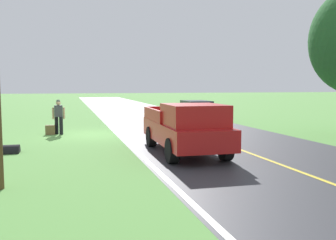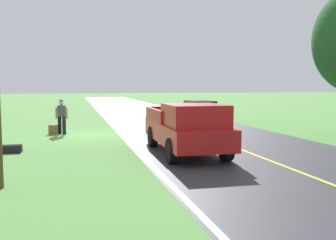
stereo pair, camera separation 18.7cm
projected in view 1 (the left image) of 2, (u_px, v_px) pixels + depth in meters
The scene contains 9 objects.
ground_plane at pixel (90, 135), 18.46m from camera, with size 200.00×200.00×0.00m, color #568E42.
road_surface at pixel (190, 131), 19.83m from camera, with size 8.09×120.00×0.00m, color #333338.
lane_edge_line at pixel (118, 133), 18.82m from camera, with size 0.16×117.60×0.00m, color silver.
lane_centre_line at pixel (190, 131), 19.83m from camera, with size 0.14×117.60×0.00m, color gold.
hitchhiker_walking at pixel (59, 115), 18.51m from camera, with size 0.62×0.51×1.75m.
suitcase_carried at pixel (50, 130), 18.39m from camera, with size 0.20×0.46×0.48m, color brown.
pickup_truck_passing at pixel (186, 127), 13.13m from camera, with size 2.19×5.44×1.82m.
sedan_near_oncoming at pixel (196, 110), 25.39m from camera, with size 1.98×4.42×1.41m.
drainage_culvert at pixel (8, 153), 13.38m from camera, with size 0.60×0.60×0.80m, color black.
Camera 1 is at (1.07, 18.69, 2.44)m, focal length 39.58 mm.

